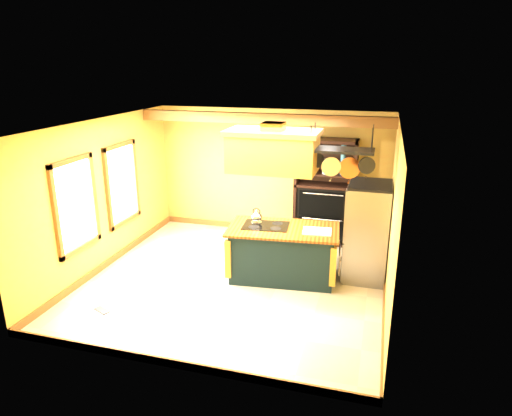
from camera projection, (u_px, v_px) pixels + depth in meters
The scene contains 15 objects.
floor at pixel (236, 280), 7.95m from camera, with size 5.00×5.00×0.00m, color beige.
ceiling at pixel (234, 124), 7.12m from camera, with size 5.00×5.00×0.00m, color white.
wall_back at pixel (272, 172), 9.82m from camera, with size 5.00×0.02×2.70m, color gold.
wall_front at pixel (168, 269), 5.24m from camera, with size 5.00×0.02×2.70m, color gold.
wall_left at pixel (103, 195), 8.18m from camera, with size 0.02×5.00×2.70m, color gold.
wall_right at pixel (392, 220), 6.89m from camera, with size 0.02×5.00×2.70m, color gold.
ceiling_beam at pixel (262, 119), 8.71m from camera, with size 5.00×0.15×0.20m, color brown.
window_near at pixel (76, 205), 7.42m from camera, with size 0.06×1.06×1.56m.
window_far at pixel (123, 184), 8.71m from camera, with size 0.06×1.06×1.56m.
kitchen_island at pixel (283, 252), 7.92m from camera, with size 1.98×1.22×1.11m.
range_hood at pixel (273, 150), 7.42m from camera, with size 1.51×0.85×0.80m.
pot_rack at pixel (341, 156), 7.15m from camera, with size 1.08×0.51×0.86m.
refrigerator at pixel (366, 234), 7.83m from camera, with size 0.72×0.85×1.66m.
hutch at pixel (325, 202), 9.45m from camera, with size 1.23×0.56×2.17m.
floor_register at pixel (102, 310), 6.97m from camera, with size 0.28×0.12×0.01m, color black.
Camera 1 is at (2.28, -6.82, 3.63)m, focal length 32.00 mm.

